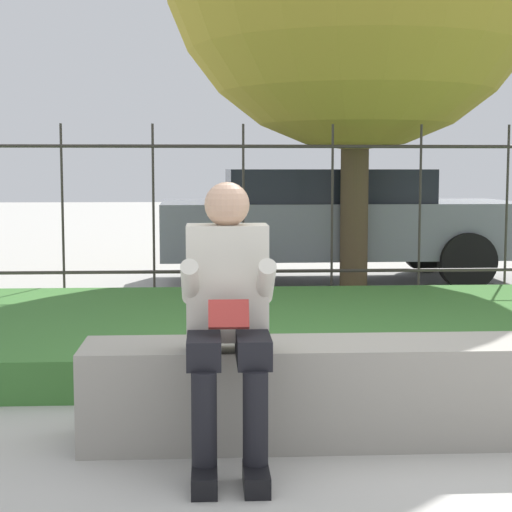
# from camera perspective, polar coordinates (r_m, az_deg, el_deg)

# --- Properties ---
(ground_plane) EXTENTS (60.00, 60.00, 0.00)m
(ground_plane) POSITION_cam_1_polar(r_m,az_deg,el_deg) (4.43, 7.16, -12.02)
(ground_plane) COLOR #B2AFA8
(stone_bench) EXTENTS (2.39, 0.49, 0.50)m
(stone_bench) POSITION_cam_1_polar(r_m,az_deg,el_deg) (4.34, 4.52, -9.33)
(stone_bench) COLOR gray
(stone_bench) RESTS_ON ground_plane
(person_seated_reader) EXTENTS (0.42, 0.73, 1.30)m
(person_seated_reader) POSITION_cam_1_polar(r_m,az_deg,el_deg) (3.92, -1.89, -3.54)
(person_seated_reader) COLOR black
(person_seated_reader) RESTS_ON ground_plane
(grass_berm) EXTENTS (10.65, 3.05, 0.26)m
(grass_berm) POSITION_cam_1_polar(r_m,az_deg,el_deg) (6.54, 3.65, -4.98)
(grass_berm) COLOR #3D7533
(grass_berm) RESTS_ON ground_plane
(iron_fence) EXTENTS (8.65, 0.03, 1.78)m
(iron_fence) POSITION_cam_1_polar(r_m,az_deg,el_deg) (8.30, 2.14, 2.97)
(iron_fence) COLOR #332D28
(iron_fence) RESTS_ON ground_plane
(car_parked_center) EXTENTS (4.25, 1.93, 1.34)m
(car_parked_center) POSITION_cam_1_polar(r_m,az_deg,el_deg) (10.28, 5.36, 2.37)
(car_parked_center) COLOR slate
(car_parked_center) RESTS_ON ground_plane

